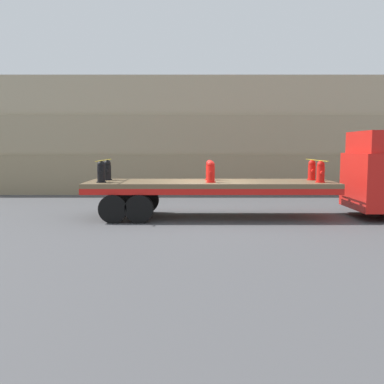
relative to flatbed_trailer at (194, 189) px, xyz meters
The scene contains 11 objects.
ground_plane 1.22m from the flatbed_trailer, ahead, with size 120.00×120.00×0.00m, color #474749.
rock_cliff 9.07m from the flatbed_trailer, 85.78° to the left, with size 60.00×3.30×6.23m.
flatbed_trailer is the anchor object (origin of this frame).
fire_hydrant_black_near_0 3.21m from the flatbed_trailer, behind, with size 0.33×0.53×0.74m.
fire_hydrant_black_far_0 3.21m from the flatbed_trailer, behind, with size 0.33×0.53×0.74m.
fire_hydrant_red_near_1 1.04m from the flatbed_trailer, 39.63° to the right, with size 0.33×0.53×0.74m.
fire_hydrant_red_far_1 1.04m from the flatbed_trailer, 39.63° to the left, with size 0.33×0.53×0.74m.
fire_hydrant_red_near_2 4.47m from the flatbed_trailer, ahead, with size 0.33×0.53×0.74m.
fire_hydrant_red_far_2 4.47m from the flatbed_trailer, ahead, with size 0.33×0.53×0.74m.
cargo_strap_rear 3.26m from the flatbed_trailer, behind, with size 0.05×2.64×0.01m.
cargo_strap_middle 4.51m from the flatbed_trailer, ahead, with size 0.05×2.64×0.01m.
Camera 1 is at (-0.65, -15.12, 2.50)m, focal length 40.00 mm.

